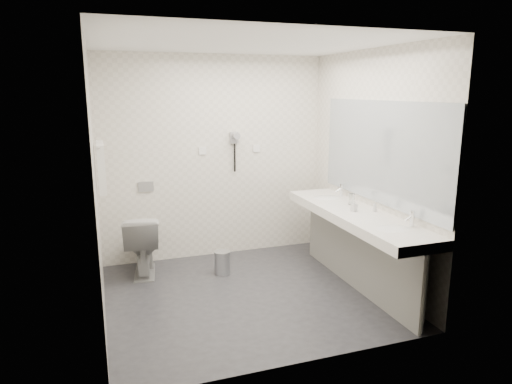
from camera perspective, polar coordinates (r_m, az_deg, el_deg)
name	(u,v)px	position (r m, az deg, el deg)	size (l,w,h in m)	color
floor	(247,295)	(4.89, -1.11, -12.60)	(2.80, 2.80, 0.00)	#2D2D33
ceiling	(246,43)	(4.45, -1.26, 18.01)	(2.80, 2.80, 0.00)	white
wall_back	(214,158)	(5.74, -5.19, 4.20)	(2.80, 2.80, 0.00)	white
wall_front	(302,208)	(3.32, 5.74, -1.94)	(2.80, 2.80, 0.00)	white
wall_left	(96,186)	(4.29, -19.27, 0.73)	(2.60, 2.60, 0.00)	white
wall_right	(370,169)	(5.10, 13.98, 2.84)	(2.60, 2.60, 0.00)	white
vanity_counter	(356,216)	(4.89, 12.25, -2.89)	(0.55, 2.20, 0.10)	white
vanity_panel	(356,254)	(5.03, 12.27, -7.54)	(0.03, 2.15, 0.75)	gray
vanity_post_near	(423,294)	(4.26, 20.01, -11.79)	(0.06, 0.06, 0.75)	silver
vanity_post_far	(315,227)	(5.90, 7.30, -4.32)	(0.06, 0.06, 0.75)	silver
mirror	(381,152)	(4.90, 15.22, 4.76)	(0.02, 2.20, 1.05)	#B2BCC6
basin_near	(393,230)	(4.36, 16.69, -4.55)	(0.40, 0.31, 0.05)	white
basin_far	(326,199)	(5.43, 8.73, -0.84)	(0.40, 0.31, 0.05)	white
faucet_near	(412,219)	(4.45, 18.81, -3.15)	(0.04, 0.04, 0.15)	silver
faucet_far	(341,190)	(5.50, 10.56, 0.23)	(0.04, 0.04, 0.15)	silver
soap_bottle_a	(354,206)	(4.84, 12.06, -1.69)	(0.05, 0.05, 0.12)	white
soap_bottle_c	(375,207)	(4.89, 14.54, -1.77)	(0.04, 0.04, 0.11)	white
glass_left	(352,199)	(5.13, 11.78, -0.87)	(0.07, 0.07, 0.12)	silver
toilet	(143,244)	(5.45, -13.89, -6.26)	(0.40, 0.70, 0.71)	white
flush_plate	(146,187)	(5.63, -13.51, 0.65)	(0.18, 0.02, 0.12)	#B2B5BA
pedal_bin	(222,263)	(5.36, -4.22, -8.80)	(0.18, 0.18, 0.26)	#B2B5BA
bin_lid	(222,252)	(5.31, -4.24, -7.44)	(0.18, 0.18, 0.01)	#B2B5BA
towel_rail	(99,145)	(4.79, -18.95, 5.56)	(0.02, 0.02, 0.62)	silver
towel_near	(102,169)	(4.68, -18.62, 2.71)	(0.07, 0.24, 0.48)	white
towel_far	(101,165)	(4.96, -18.67, 3.22)	(0.07, 0.24, 0.48)	white
dryer_cradle	(234,138)	(5.74, -2.73, 6.76)	(0.10, 0.04, 0.14)	#97969B
dryer_barrel	(236,136)	(5.67, -2.53, 7.00)	(0.08, 0.08, 0.14)	#97969B
dryer_cord	(235,158)	(5.76, -2.66, 4.27)	(0.02, 0.02, 0.35)	black
switch_plate_a	(203,151)	(5.68, -6.65, 5.10)	(0.09, 0.02, 0.09)	white
switch_plate_b	(257,148)	(5.87, 0.06, 5.42)	(0.09, 0.02, 0.09)	white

